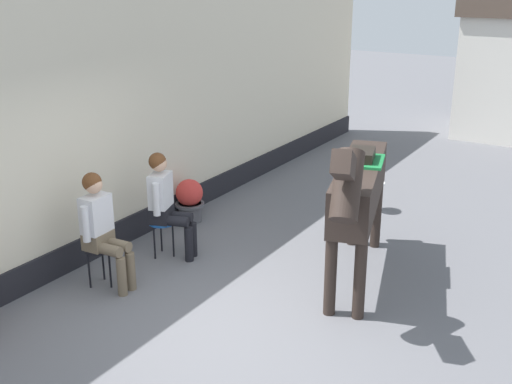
{
  "coord_description": "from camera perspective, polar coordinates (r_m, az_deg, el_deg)",
  "views": [
    {
      "loc": [
        3.33,
        -4.9,
        3.55
      ],
      "look_at": [
        -0.4,
        1.2,
        1.05
      ],
      "focal_mm": 45.05,
      "sensor_mm": 36.0,
      "label": 1
    }
  ],
  "objects": [
    {
      "name": "ground_plane",
      "position": [
        9.28,
        7.94,
        -3.42
      ],
      "size": [
        40.0,
        40.0,
        0.0
      ],
      "primitive_type": "plane",
      "color": "slate"
    },
    {
      "name": "saddled_horse_center",
      "position": [
        7.42,
        9.03,
        0.22
      ],
      "size": [
        1.11,
        2.92,
        2.06
      ],
      "color": "#2D231E",
      "rests_on": "ground_plane"
    },
    {
      "name": "seated_visitor_far",
      "position": [
        8.2,
        -8.02,
        -0.7
      ],
      "size": [
        0.61,
        0.49,
        1.39
      ],
      "color": "#194C99",
      "rests_on": "ground_plane"
    },
    {
      "name": "flower_planter_farthest",
      "position": [
        9.48,
        -5.92,
        -0.67
      ],
      "size": [
        0.43,
        0.43,
        0.64
      ],
      "color": "#4C4C51",
      "rests_on": "ground_plane"
    },
    {
      "name": "spare_stool_white",
      "position": [
        9.97,
        10.45,
        0.52
      ],
      "size": [
        0.32,
        0.32,
        0.46
      ],
      "color": "white",
      "rests_on": "ground_plane"
    },
    {
      "name": "seated_visitor_near",
      "position": [
        7.54,
        -13.58,
        -2.86
      ],
      "size": [
        0.61,
        0.49,
        1.39
      ],
      "color": "black",
      "rests_on": "ground_plane"
    },
    {
      "name": "pub_facade_wall",
      "position": [
        8.92,
        -10.9,
        5.88
      ],
      "size": [
        0.34,
        14.0,
        3.4
      ],
      "color": "beige",
      "rests_on": "ground_plane"
    }
  ]
}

